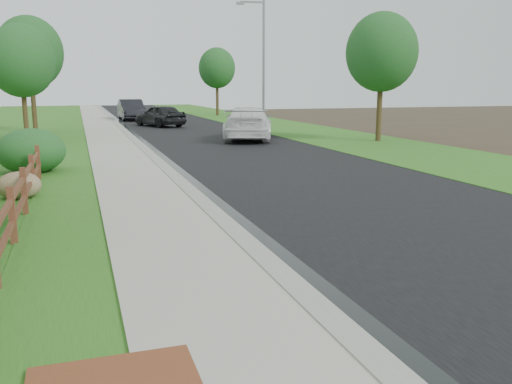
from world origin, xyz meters
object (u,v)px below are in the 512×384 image
object	(u,v)px
ranch_fence	(19,200)
streetlight	(261,56)
white_suv	(248,123)
dark_car_mid	(160,115)

from	to	relation	value
ranch_fence	streetlight	distance (m)	29.66
ranch_fence	white_suv	size ratio (longest dim) A/B	2.80
dark_car_mid	streetlight	bearing A→B (deg)	143.19
ranch_fence	dark_car_mid	world-z (taller)	dark_car_mid
dark_car_mid	streetlight	xyz separation A→B (m)	(7.06, -1.72, 4.18)
dark_car_mid	ranch_fence	bearing A→B (deg)	53.01
white_suv	streetlight	xyz separation A→B (m)	(3.94, 9.52, 4.08)
ranch_fence	streetlight	world-z (taller)	streetlight
ranch_fence	streetlight	bearing A→B (deg)	61.75
ranch_fence	white_suv	xyz separation A→B (m)	(9.94, 16.33, 0.28)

